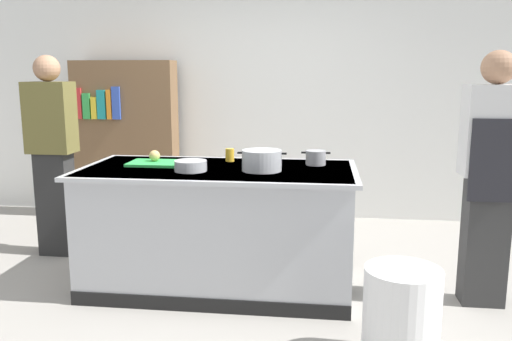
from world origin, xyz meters
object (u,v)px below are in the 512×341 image
object	(u,v)px
onion	(155,156)
trash_bin	(401,317)
juice_cup	(230,155)
bookshelf	(126,140)
person_guest	(53,151)
person_chef	(490,174)
mixing_bowl	(191,166)
stock_pot	(262,160)
sauce_pan	(316,158)

from	to	relation	value
onion	trash_bin	xyz separation A→B (m)	(1.69, -1.05, -0.69)
juice_cup	bookshelf	bearing A→B (deg)	133.01
juice_cup	person_guest	xyz separation A→B (m)	(-1.59, 0.26, -0.04)
person_chef	bookshelf	size ratio (longest dim) A/B	1.01
mixing_bowl	person_guest	bearing A→B (deg)	153.46
stock_pot	person_guest	distance (m)	1.98
onion	bookshelf	size ratio (longest dim) A/B	0.05
mixing_bowl	person_chef	world-z (taller)	person_chef
stock_pot	sauce_pan	xyz separation A→B (m)	(0.37, 0.28, -0.02)
onion	stock_pot	size ratio (longest dim) A/B	0.24
juice_cup	trash_bin	size ratio (longest dim) A/B	0.18
onion	stock_pot	xyz separation A→B (m)	(0.83, -0.18, 0.01)
person_guest	bookshelf	world-z (taller)	person_guest
onion	juice_cup	distance (m)	0.57
onion	person_chef	size ratio (longest dim) A/B	0.05
stock_pot	sauce_pan	bearing A→B (deg)	37.54
person_guest	person_chef	bearing A→B (deg)	92.20
onion	trash_bin	distance (m)	2.11
juice_cup	person_chef	distance (m)	1.85
trash_bin	person_guest	xyz separation A→B (m)	(-2.74, 1.49, 0.64)
stock_pot	trash_bin	size ratio (longest dim) A/B	0.62
mixing_bowl	person_guest	xyz separation A→B (m)	(-1.38, 0.69, -0.03)
sauce_pan	bookshelf	xyz separation A→B (m)	(-2.07, 1.58, -0.10)
trash_bin	person_chef	distance (m)	1.28
juice_cup	person_guest	bearing A→B (deg)	170.74
onion	sauce_pan	size ratio (longest dim) A/B	0.38
stock_pot	person_chef	world-z (taller)	person_chef
person_chef	person_guest	world-z (taller)	same
onion	bookshelf	distance (m)	1.90
mixing_bowl	juice_cup	distance (m)	0.48
sauce_pan	trash_bin	world-z (taller)	sauce_pan
trash_bin	mixing_bowl	bearing A→B (deg)	149.43
onion	mixing_bowl	xyz separation A→B (m)	(0.34, -0.26, -0.02)
mixing_bowl	person_chef	size ratio (longest dim) A/B	0.13
sauce_pan	person_guest	xyz separation A→B (m)	(-2.25, 0.33, -0.04)
sauce_pan	mixing_bowl	world-z (taller)	sauce_pan
stock_pot	person_guest	bearing A→B (deg)	161.80
stock_pot	trash_bin	xyz separation A→B (m)	(0.86, -0.87, -0.70)
bookshelf	stock_pot	bearing A→B (deg)	-47.73
onion	person_chef	bearing A→B (deg)	-4.21
mixing_bowl	stock_pot	bearing A→B (deg)	8.65
stock_pot	mixing_bowl	world-z (taller)	stock_pot
trash_bin	bookshelf	world-z (taller)	bookshelf
sauce_pan	person_chef	world-z (taller)	person_chef
sauce_pan	mixing_bowl	size ratio (longest dim) A/B	0.95
sauce_pan	mixing_bowl	distance (m)	0.93
sauce_pan	person_chef	xyz separation A→B (m)	(1.16, -0.28, -0.04)
trash_bin	sauce_pan	bearing A→B (deg)	112.92
stock_pot	bookshelf	distance (m)	2.52
sauce_pan	trash_bin	distance (m)	1.43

